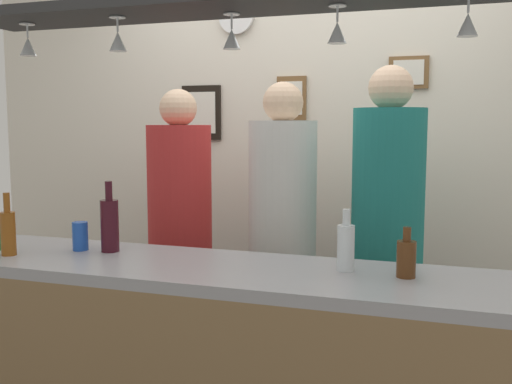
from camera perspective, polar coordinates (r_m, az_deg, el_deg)
back_wall at (r=3.60m, az=5.05°, el=3.52°), size 4.40×0.06×2.60m
bar_counter at (r=2.23m, az=-5.06°, el=-15.62°), size 2.70×0.55×0.96m
overhead_glass_rack at (r=2.29m, az=-3.31°, el=17.66°), size 2.20×0.36×0.04m
hanging_wineglass_far_left at (r=2.73m, az=-21.22°, el=13.08°), size 0.07×0.07×0.13m
hanging_wineglass_left at (r=2.46m, az=-13.23°, el=14.11°), size 0.07×0.07×0.13m
hanging_wineglass_center_left at (r=2.33m, az=-2.37°, el=14.70°), size 0.07×0.07×0.13m
hanging_wineglass_center at (r=2.19m, az=7.87°, el=15.17°), size 0.07×0.07×0.13m
hanging_wineglass_center_right at (r=2.12m, az=19.83°, el=15.13°), size 0.07×0.07×0.13m
person_left_red_shirt at (r=3.17m, az=-7.39°, el=-2.23°), size 0.34×0.34×1.67m
person_middle_white_patterned_shirt at (r=2.96m, az=2.58°, el=-2.48°), size 0.34×0.34×1.70m
person_right_teal_shirt at (r=2.86m, az=12.62°, el=-2.10°), size 0.34×0.34×1.76m
bottle_beer_brown_stubby at (r=2.15m, az=14.35°, el=-6.18°), size 0.07×0.07×0.18m
bottle_wine_dark_red at (r=2.56m, az=-13.99°, el=-3.02°), size 0.08×0.08×0.30m
bottle_soda_clear at (r=2.19m, az=8.69°, el=-5.21°), size 0.06×0.06×0.23m
bottle_beer_amber_tall at (r=2.63m, az=-22.89°, el=-3.53°), size 0.06×0.06×0.26m
drink_can at (r=2.63m, az=-16.66°, el=-4.12°), size 0.07×0.07×0.12m
picture_frame_crest at (r=3.57m, az=3.46°, el=9.06°), size 0.18×0.02×0.26m
picture_frame_upper_small at (r=3.47m, az=14.56°, el=11.14°), size 0.22×0.02×0.18m
picture_frame_caricature at (r=3.77m, az=-5.32°, el=7.65°), size 0.26×0.02×0.34m
wall_clock at (r=3.73m, az=-1.93°, el=16.70°), size 0.22×0.03×0.22m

